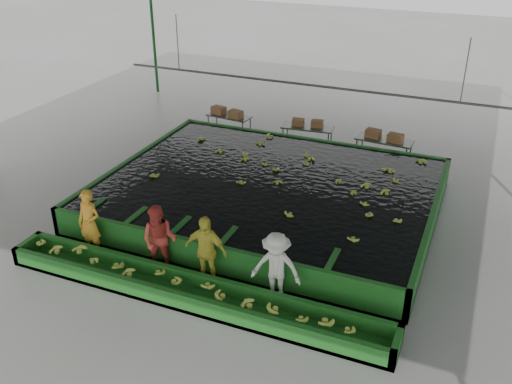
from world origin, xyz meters
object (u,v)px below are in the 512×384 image
at_px(flotation_tank, 268,194).
at_px(packing_table_left, 229,125).
at_px(worker_a, 90,223).
at_px(worker_d, 276,268).
at_px(worker_c, 206,251).
at_px(box_stack_left, 227,116).
at_px(sorting_trough, 190,292).
at_px(box_stack_mid, 307,126).
at_px(worker_b, 159,240).
at_px(packing_table_mid, 307,137).
at_px(packing_table_right, 383,151).
at_px(box_stack_right, 384,139).

xyz_separation_m(flotation_tank, packing_table_left, (-3.82, 5.23, -0.04)).
xyz_separation_m(worker_a, worker_d, (5.32, 0.00, -0.02)).
height_order(flotation_tank, worker_c, worker_c).
bearing_deg(box_stack_left, sorting_trough, -69.32).
bearing_deg(box_stack_mid, worker_a, -107.64).
distance_m(packing_table_left, box_stack_left, 0.42).
bearing_deg(flotation_tank, worker_b, -106.38).
bearing_deg(packing_table_mid, worker_a, -107.83).
height_order(worker_a, packing_table_mid, worker_a).
distance_m(packing_table_right, box_stack_right, 0.46).
bearing_deg(box_stack_left, flotation_tank, -53.07).
bearing_deg(worker_c, worker_a, 178.27).
bearing_deg(packing_table_right, worker_d, -94.30).
xyz_separation_m(packing_table_left, box_stack_mid, (3.39, -0.11, 0.48)).
bearing_deg(box_stack_left, worker_d, -58.59).
bearing_deg(box_stack_mid, box_stack_right, -6.36).
height_order(packing_table_right, box_stack_mid, box_stack_mid).
distance_m(sorting_trough, box_stack_right, 10.23).
height_order(flotation_tank, packing_table_left, flotation_tank).
xyz_separation_m(flotation_tank, box_stack_left, (-3.87, 5.14, 0.37)).
height_order(packing_table_right, box_stack_right, box_stack_right).
xyz_separation_m(sorting_trough, packing_table_left, (-3.82, 10.33, 0.16)).
xyz_separation_m(worker_b, packing_table_left, (-2.56, 9.53, -0.53)).
bearing_deg(box_stack_right, packing_table_mid, 174.54).
distance_m(worker_c, packing_table_mid, 9.39).
height_order(packing_table_mid, box_stack_left, box_stack_left).
xyz_separation_m(worker_a, packing_table_right, (6.01, 9.13, -0.48)).
bearing_deg(packing_table_mid, worker_d, -76.14).
relative_size(flotation_tank, packing_table_left, 5.54).
bearing_deg(worker_a, packing_table_left, 94.68).
bearing_deg(worker_c, worker_d, -1.73).
xyz_separation_m(sorting_trough, box_stack_right, (2.57, 9.88, 0.67)).
distance_m(worker_a, packing_table_mid, 9.85).
xyz_separation_m(packing_table_mid, box_stack_mid, (-0.02, 0.05, 0.45)).
height_order(packing_table_left, box_stack_right, box_stack_right).
relative_size(worker_a, worker_d, 1.02).
relative_size(worker_c, packing_table_left, 1.05).
bearing_deg(flotation_tank, box_stack_right, 61.72).
bearing_deg(worker_a, worker_b, 2.30).
distance_m(packing_table_mid, box_stack_mid, 0.45).
height_order(worker_d, box_stack_right, worker_d).
bearing_deg(worker_d, packing_table_left, 113.27).
height_order(flotation_tank, box_stack_mid, box_stack_mid).
distance_m(sorting_trough, worker_d, 2.17).
bearing_deg(worker_a, packing_table_mid, 74.47).
bearing_deg(box_stack_left, worker_b, -74.59).
xyz_separation_m(packing_table_left, packing_table_right, (6.41, -0.40, 0.05)).
xyz_separation_m(sorting_trough, worker_b, (-1.26, 0.80, 0.69)).
bearing_deg(box_stack_mid, packing_table_left, 178.13).
relative_size(packing_table_mid, packing_table_right, 0.97).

